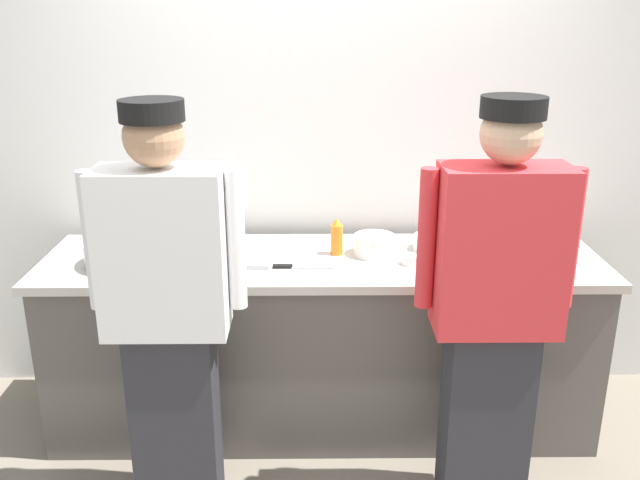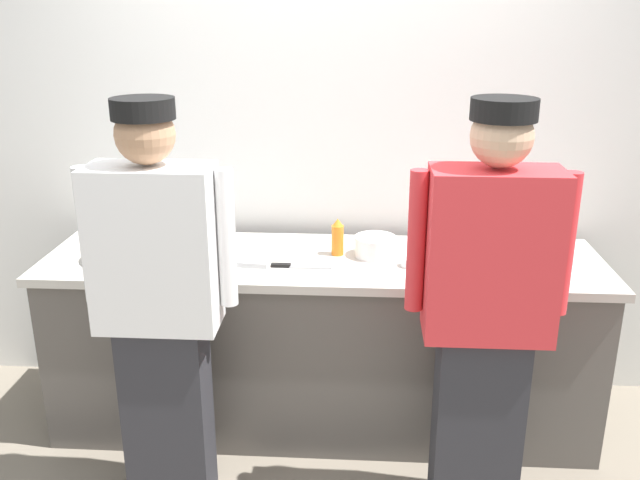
{
  "view_description": "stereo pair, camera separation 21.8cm",
  "coord_description": "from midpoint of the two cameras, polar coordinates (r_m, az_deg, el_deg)",
  "views": [
    {
      "loc": [
        -0.04,
        -2.63,
        2.02
      ],
      "look_at": [
        -0.01,
        0.36,
        0.98
      ],
      "focal_mm": 38.28,
      "sensor_mm": 36.0,
      "label": 1
    },
    {
      "loc": [
        0.18,
        -2.63,
        2.02
      ],
      "look_at": [
        -0.01,
        0.36,
        0.98
      ],
      "focal_mm": 38.28,
      "sensor_mm": 36.0,
      "label": 2
    }
  ],
  "objects": [
    {
      "name": "ramekin_orange_sauce",
      "position": [
        3.35,
        15.75,
        -0.85
      ],
      "size": [
        0.08,
        0.08,
        0.05
      ],
      "color": "white",
      "rests_on": "prep_counter"
    },
    {
      "name": "prep_counter",
      "position": [
        3.39,
        -1.67,
        -8.52
      ],
      "size": [
        2.63,
        0.7,
        0.89
      ],
      "color": "#56514C",
      "rests_on": "ground"
    },
    {
      "name": "plate_stack_front",
      "position": [
        3.23,
        2.64,
        -0.44
      ],
      "size": [
        0.2,
        0.2,
        0.1
      ],
      "color": "white",
      "rests_on": "prep_counter"
    },
    {
      "name": "wall_back",
      "position": [
        3.54,
        -1.67,
        8.49
      ],
      "size": [
        4.12,
        0.1,
        2.73
      ],
      "color": "white",
      "rests_on": "ground"
    },
    {
      "name": "chef_near_left",
      "position": [
        2.73,
        -14.9,
        -5.42
      ],
      "size": [
        0.61,
        0.24,
        1.7
      ],
      "color": "#2D2D33",
      "rests_on": "ground"
    },
    {
      "name": "mixing_bowl_steel",
      "position": [
        3.27,
        -17.89,
        -1.02
      ],
      "size": [
        0.36,
        0.36,
        0.11
      ],
      "primitive_type": "cylinder",
      "color": "#B7BABF",
      "rests_on": "prep_counter"
    },
    {
      "name": "ground_plane",
      "position": [
        3.31,
        -1.71,
        -18.35
      ],
      "size": [
        9.0,
        9.0,
        0.0
      ],
      "primitive_type": "plane",
      "color": "slate"
    },
    {
      "name": "chefs_knife",
      "position": [
        3.09,
        -3.89,
        -2.26
      ],
      "size": [
        0.28,
        0.03,
        0.02
      ],
      "color": "#B7BABF",
      "rests_on": "prep_counter"
    },
    {
      "name": "ramekin_green_sauce",
      "position": [
        3.05,
        7.55,
        -2.27
      ],
      "size": [
        0.1,
        0.1,
        0.05
      ],
      "color": "white",
      "rests_on": "prep_counter"
    },
    {
      "name": "plate_stack_rear",
      "position": [
        3.33,
        7.67,
        -0.24
      ],
      "size": [
        0.2,
        0.2,
        0.07
      ],
      "color": "white",
      "rests_on": "prep_counter"
    },
    {
      "name": "deli_cup",
      "position": [
        3.28,
        17.53,
        -1.11
      ],
      "size": [
        0.09,
        0.09,
        0.09
      ],
      "primitive_type": "cylinder",
      "color": "white",
      "rests_on": "prep_counter"
    },
    {
      "name": "chef_center",
      "position": [
        2.7,
        12.22,
        -5.35
      ],
      "size": [
        0.62,
        0.24,
        1.71
      ],
      "color": "#2D2D33",
      "rests_on": "ground"
    },
    {
      "name": "sheet_tray",
      "position": [
        3.24,
        -9.87,
        -1.33
      ],
      "size": [
        0.48,
        0.33,
        0.02
      ],
      "primitive_type": "cube",
      "rotation": [
        0.0,
        0.0,
        -0.09
      ],
      "color": "#B7BABF",
      "rests_on": "prep_counter"
    },
    {
      "name": "ramekin_red_sauce",
      "position": [
        3.14,
        5.62,
        -1.65
      ],
      "size": [
        0.08,
        0.08,
        0.04
      ],
      "color": "white",
      "rests_on": "prep_counter"
    },
    {
      "name": "squeeze_bottle_primary",
      "position": [
        3.22,
        -0.52,
        0.22
      ],
      "size": [
        0.06,
        0.06,
        0.18
      ],
      "color": "orange",
      "rests_on": "prep_counter"
    },
    {
      "name": "ramekin_yellow_sauce",
      "position": [
        3.17,
        13.67,
        -1.82
      ],
      "size": [
        0.09,
        0.09,
        0.05
      ],
      "color": "white",
      "rests_on": "prep_counter"
    }
  ]
}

